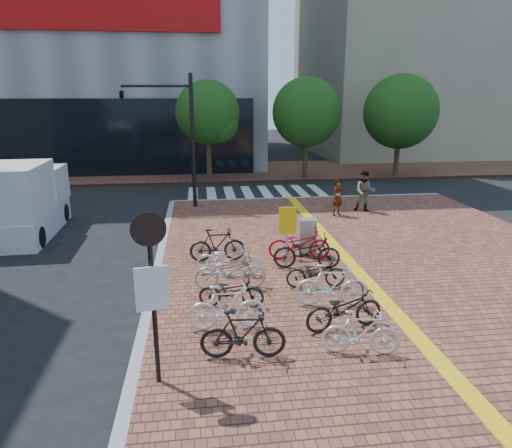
{
  "coord_description": "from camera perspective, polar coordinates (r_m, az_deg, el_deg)",
  "views": [
    {
      "loc": [
        -2.62,
        -10.44,
        5.27
      ],
      "look_at": [
        -0.89,
        3.33,
        1.3
      ],
      "focal_mm": 32.0,
      "sensor_mm": 36.0,
      "label": 1
    }
  ],
  "objects": [
    {
      "name": "ground",
      "position": [
        11.98,
        6.31,
        -10.22
      ],
      "size": [
        120.0,
        120.0,
        0.0
      ],
      "primitive_type": "plane",
      "color": "black",
      "rests_on": "ground"
    },
    {
      "name": "tactile_strip",
      "position": [
        8.78,
        28.63,
        -21.88
      ],
      "size": [
        0.4,
        34.0,
        0.01
      ],
      "primitive_type": "cube",
      "color": "yellow",
      "rests_on": "sidewalk"
    },
    {
      "name": "kerb_north",
      "position": [
        23.71,
        6.73,
        3.19
      ],
      "size": [
        14.0,
        0.25,
        0.15
      ],
      "primitive_type": "cube",
      "color": "gray",
      "rests_on": "ground"
    },
    {
      "name": "far_sidewalk",
      "position": [
        31.98,
        -2.39,
        6.59
      ],
      "size": [
        70.0,
        8.0,
        0.15
      ],
      "primitive_type": "cube",
      "color": "brown",
      "rests_on": "ground"
    },
    {
      "name": "building_beige",
      "position": [
        47.33,
        19.88,
        19.59
      ],
      "size": [
        20.0,
        18.0,
        18.0
      ],
      "primitive_type": "cube",
      "color": "gray",
      "rests_on": "ground"
    },
    {
      "name": "crosswalk",
      "position": [
        25.2,
        0.11,
        3.9
      ],
      "size": [
        7.5,
        4.0,
        0.01
      ],
      "color": "silver",
      "rests_on": "ground"
    },
    {
      "name": "street_trees",
      "position": [
        28.95,
        8.42,
        13.47
      ],
      "size": [
        16.2,
        4.6,
        6.35
      ],
      "color": "#38281E",
      "rests_on": "far_sidewalk"
    },
    {
      "name": "bike_0",
      "position": [
        9.32,
        -1.64,
        -13.62
      ],
      "size": [
        1.76,
        0.63,
        1.03
      ],
      "primitive_type": "imported",
      "rotation": [
        0.0,
        0.0,
        1.49
      ],
      "color": "black",
      "rests_on": "sidewalk"
    },
    {
      "name": "bike_1",
      "position": [
        10.35,
        -3.63,
        -10.36
      ],
      "size": [
        1.79,
        0.51,
        1.07
      ],
      "primitive_type": "imported",
      "rotation": [
        0.0,
        0.0,
        1.57
      ],
      "color": "white",
      "rests_on": "sidewalk"
    },
    {
      "name": "bike_2",
      "position": [
        11.39,
        -3.1,
        -8.4
      ],
      "size": [
        1.69,
        0.83,
        0.85
      ],
      "primitive_type": "imported",
      "rotation": [
        0.0,
        0.0,
        1.4
      ],
      "color": "black",
      "rests_on": "sidewalk"
    },
    {
      "name": "bike_3",
      "position": [
        12.39,
        -3.22,
        -5.88
      ],
      "size": [
        1.96,
        0.69,
        1.03
      ],
      "primitive_type": "imported",
      "rotation": [
        0.0,
        0.0,
        1.58
      ],
      "color": "#ACADB1",
      "rests_on": "sidewalk"
    },
    {
      "name": "bike_4",
      "position": [
        13.33,
        -3.55,
        -4.38
      ],
      "size": [
        1.95,
        0.95,
        0.98
      ],
      "primitive_type": "imported",
      "rotation": [
        0.0,
        0.0,
        1.41
      ],
      "color": "white",
      "rests_on": "sidewalk"
    },
    {
      "name": "bike_5",
      "position": [
        14.45,
        -4.84,
        -2.62
      ],
      "size": [
        1.77,
        0.53,
        1.06
      ],
      "primitive_type": "imported",
      "rotation": [
        0.0,
        0.0,
        1.59
      ],
      "color": "black",
      "rests_on": "sidewalk"
    },
    {
      "name": "bike_6",
      "position": [
        9.69,
        12.98,
        -13.09
      ],
      "size": [
        1.66,
        0.77,
        0.96
      ],
      "primitive_type": "imported",
      "rotation": [
        0.0,
        0.0,
        1.37
      ],
      "color": "silver",
      "rests_on": "sidewalk"
    },
    {
      "name": "bike_7",
      "position": [
        10.56,
        10.96,
        -10.36
      ],
      "size": [
        1.94,
        0.97,
        0.98
      ],
      "primitive_type": "imported",
      "rotation": [
        0.0,
        0.0,
        1.75
      ],
      "color": "black",
      "rests_on": "sidewalk"
    },
    {
      "name": "bike_8",
      "position": [
        11.53,
        9.47,
        -7.58
      ],
      "size": [
        1.9,
        0.79,
        1.11
      ],
      "primitive_type": "imported",
      "rotation": [
        0.0,
        0.0,
        1.42
      ],
      "color": "white",
      "rests_on": "sidewalk"
    },
    {
      "name": "bike_9",
      "position": [
        12.61,
        7.48,
        -6.02
      ],
      "size": [
        1.65,
        0.63,
        0.85
      ],
      "primitive_type": "imported",
      "rotation": [
        0.0,
        0.0,
        1.53
      ],
      "color": "black",
      "rests_on": "sidewalk"
    },
    {
      "name": "bike_10",
      "position": [
        13.88,
        6.37,
        -3.46
      ],
      "size": [
        2.1,
        1.0,
        1.06
      ],
      "primitive_type": "imported",
      "rotation": [
        0.0,
        0.0,
        1.42
      ],
      "color": "black",
      "rests_on": "sidewalk"
    },
    {
      "name": "bike_11",
      "position": [
        14.61,
        5.45,
        -2.47
      ],
      "size": [
        2.02,
        0.87,
        1.03
      ],
      "primitive_type": "imported",
      "rotation": [
        0.0,
        0.0,
        1.47
      ],
      "color": "red",
      "rests_on": "sidewalk"
    },
    {
      "name": "pedestrian_a",
      "position": [
        20.07,
        10.18,
        3.28
      ],
      "size": [
        0.7,
        0.63,
        1.61
      ],
      "primitive_type": "imported",
      "rotation": [
        0.0,
        0.0,
        0.55
      ],
      "color": "gray",
      "rests_on": "sidewalk"
    },
    {
      "name": "pedestrian_b",
      "position": [
        20.99,
        13.44,
        3.99
      ],
      "size": [
        1.09,
        0.97,
        1.85
      ],
      "primitive_type": "imported",
      "rotation": [
        0.0,
        0.0,
        -0.35
      ],
      "color": "#49515D",
      "rests_on": "sidewalk"
    },
    {
      "name": "utility_box",
      "position": [
        15.02,
        6.4,
        -1.61
      ],
      "size": [
        0.58,
        0.43,
        1.22
      ],
      "primitive_type": "cube",
      "rotation": [
        0.0,
        0.0,
        -0.05
      ],
      "color": "#B8B8BD",
      "rests_on": "sidewalk"
    },
    {
      "name": "yellow_sign",
      "position": [
        13.62,
        3.92,
        -0.26
      ],
      "size": [
        0.52,
        0.13,
        1.91
      ],
      "color": "#B7B7BC",
      "rests_on": "sidewalk"
    },
    {
      "name": "notice_sign",
      "position": [
        8.1,
        -12.9,
        -6.69
      ],
      "size": [
        0.6,
        0.18,
        3.26
      ],
      "color": "black",
      "rests_on": "sidewalk"
    },
    {
      "name": "traffic_light_pole",
      "position": [
        21.27,
        -11.85,
        13.01
      ],
      "size": [
        3.23,
        1.24,
        6.01
      ],
      "color": "black",
      "rests_on": "sidewalk"
    },
    {
      "name": "box_truck",
      "position": [
        19.46,
        -27.09,
        2.54
      ],
      "size": [
        2.26,
        4.97,
        2.84
      ],
      "color": "silver",
      "rests_on": "ground"
    }
  ]
}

